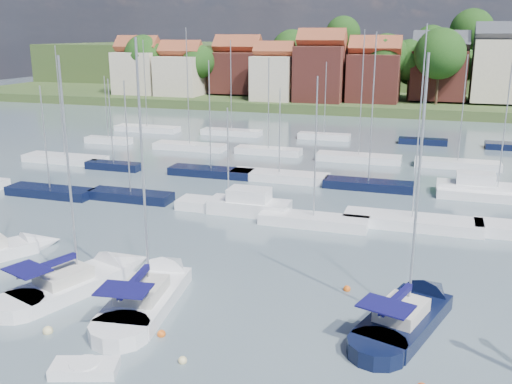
% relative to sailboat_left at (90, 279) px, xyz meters
% --- Properties ---
extents(ground, '(260.00, 260.00, 0.00)m').
position_rel_sailboat_left_xyz_m(ground, '(10.25, 36.58, -0.36)').
color(ground, '#4E6069').
rests_on(ground, ground).
extents(sailboat_left, '(6.42, 11.43, 15.08)m').
position_rel_sailboat_left_xyz_m(sailboat_left, '(0.00, 0.00, 0.00)').
color(sailboat_left, white).
rests_on(sailboat_left, ground).
extents(sailboat_centre, '(4.68, 12.21, 16.16)m').
position_rel_sailboat_left_xyz_m(sailboat_centre, '(4.55, -0.04, -0.00)').
color(sailboat_centre, white).
rests_on(sailboat_centre, ground).
extents(sailboat_navy, '(6.17, 11.43, 15.36)m').
position_rel_sailboat_left_xyz_m(sailboat_navy, '(19.35, 1.60, 0.00)').
color(sailboat_navy, black).
rests_on(sailboat_navy, ground).
extents(sailboat_far, '(6.35, 8.64, 11.62)m').
position_rel_sailboat_left_xyz_m(sailboat_far, '(-8.30, 2.28, -0.01)').
color(sailboat_far, white).
rests_on(sailboat_far, ground).
extents(tender, '(3.28, 2.25, 0.65)m').
position_rel_sailboat_left_xyz_m(tender, '(5.30, -8.44, -0.11)').
color(tender, white).
rests_on(tender, ground).
extents(buoy_b, '(0.53, 0.53, 0.53)m').
position_rel_sailboat_left_xyz_m(buoy_b, '(1.34, -5.86, -0.36)').
color(buoy_b, beige).
rests_on(buoy_b, ground).
extents(buoy_c, '(0.45, 0.45, 0.45)m').
position_rel_sailboat_left_xyz_m(buoy_c, '(7.11, -4.34, -0.36)').
color(buoy_c, '#D85914').
rests_on(buoy_c, ground).
extents(buoy_d, '(0.43, 0.43, 0.43)m').
position_rel_sailboat_left_xyz_m(buoy_d, '(9.19, -6.27, -0.36)').
color(buoy_d, beige).
rests_on(buoy_d, ground).
extents(buoy_e, '(0.44, 0.44, 0.44)m').
position_rel_sailboat_left_xyz_m(buoy_e, '(15.37, 3.91, -0.36)').
color(buoy_e, '#D85914').
rests_on(buoy_e, ground).
extents(marina_field, '(79.62, 41.41, 15.93)m').
position_rel_sailboat_left_xyz_m(marina_field, '(12.16, 31.73, 0.08)').
color(marina_field, white).
rests_on(marina_field, ground).
extents(far_shore_town, '(212.46, 90.00, 22.27)m').
position_rel_sailboat_left_xyz_m(far_shore_town, '(12.48, 129.25, 4.25)').
color(far_shore_town, '#414F27').
rests_on(far_shore_town, ground).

